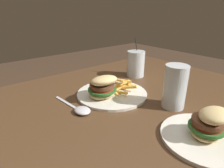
{
  "coord_description": "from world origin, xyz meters",
  "views": [
    {
      "loc": [
        0.43,
        0.28,
        1.05
      ],
      "look_at": [
        -0.01,
        -0.24,
        0.77
      ],
      "focal_mm": 30.0,
      "sensor_mm": 36.0,
      "label": 1
    }
  ],
  "objects_px": {
    "juice_glass": "(136,65)",
    "meal_plate_near": "(108,90)",
    "beer_glass": "(175,88)",
    "spoon": "(81,110)",
    "meal_plate_far": "(207,130)"
  },
  "relations": [
    {
      "from": "juice_glass",
      "to": "meal_plate_near",
      "type": "bearing_deg",
      "value": 22.12
    },
    {
      "from": "beer_glass",
      "to": "spoon",
      "type": "bearing_deg",
      "value": -32.38
    },
    {
      "from": "beer_glass",
      "to": "meal_plate_far",
      "type": "height_order",
      "value": "beer_glass"
    },
    {
      "from": "meal_plate_near",
      "to": "meal_plate_far",
      "type": "distance_m",
      "value": 0.36
    },
    {
      "from": "spoon",
      "to": "meal_plate_far",
      "type": "distance_m",
      "value": 0.38
    },
    {
      "from": "meal_plate_near",
      "to": "meal_plate_far",
      "type": "relative_size",
      "value": 1.23
    },
    {
      "from": "juice_glass",
      "to": "spoon",
      "type": "relative_size",
      "value": 0.94
    },
    {
      "from": "meal_plate_near",
      "to": "beer_glass",
      "type": "xyz_separation_m",
      "value": [
        -0.13,
        0.2,
        0.04
      ]
    },
    {
      "from": "beer_glass",
      "to": "meal_plate_far",
      "type": "bearing_deg",
      "value": 60.85
    },
    {
      "from": "spoon",
      "to": "meal_plate_far",
      "type": "height_order",
      "value": "meal_plate_far"
    },
    {
      "from": "meal_plate_near",
      "to": "spoon",
      "type": "height_order",
      "value": "meal_plate_near"
    },
    {
      "from": "juice_glass",
      "to": "spoon",
      "type": "distance_m",
      "value": 0.43
    },
    {
      "from": "meal_plate_far",
      "to": "juice_glass",
      "type": "bearing_deg",
      "value": -115.26
    },
    {
      "from": "beer_glass",
      "to": "spoon",
      "type": "relative_size",
      "value": 0.76
    },
    {
      "from": "meal_plate_near",
      "to": "spoon",
      "type": "distance_m",
      "value": 0.15
    }
  ]
}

